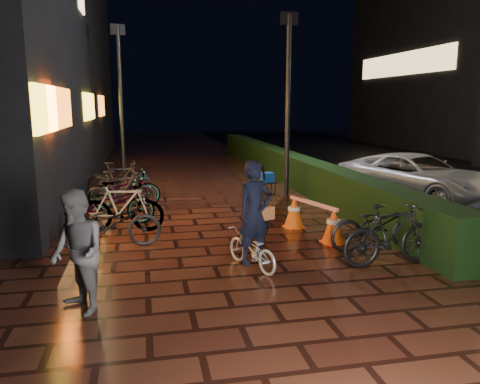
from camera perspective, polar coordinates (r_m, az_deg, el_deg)
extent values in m
plane|color=#381911|center=(8.62, -0.01, -7.52)|extent=(80.00, 80.00, 0.00)
cube|color=black|center=(16.91, 5.53, 3.20)|extent=(0.70, 20.00, 1.00)
imported|color=slate|center=(6.41, -19.23, -6.98)|extent=(0.94, 1.00, 1.63)
imported|color=#A5A5AA|center=(14.24, 20.67, 1.76)|extent=(3.85, 5.11, 1.29)
cube|color=yellow|center=(9.69, -22.64, 9.33)|extent=(0.08, 2.00, 0.90)
cube|color=orange|center=(11.17, -21.20, 9.50)|extent=(0.08, 3.00, 0.90)
cube|color=yellow|center=(17.12, -17.91, 9.88)|extent=(0.08, 2.80, 0.90)
cube|color=orange|center=(22.10, -16.53, 10.04)|extent=(0.08, 2.20, 0.90)
cube|color=black|center=(32.59, 25.78, 17.29)|extent=(8.00, 14.00, 14.00)
cube|color=#FFD88C|center=(30.17, 19.12, 14.53)|extent=(0.06, 10.00, 1.30)
cylinder|color=black|center=(13.64, 5.83, 10.07)|extent=(0.14, 0.14, 5.11)
cube|color=black|center=(13.83, 6.04, 20.30)|extent=(0.49, 0.08, 0.34)
cylinder|color=black|center=(17.67, -14.30, 10.33)|extent=(0.17, 0.17, 5.36)
cube|color=black|center=(17.86, -14.70, 18.62)|extent=(0.52, 0.20, 0.36)
imported|color=white|center=(7.80, 1.37, -6.94)|extent=(0.90, 1.34, 0.67)
imported|color=black|center=(7.55, 1.83, -2.53)|extent=(0.73, 0.62, 1.70)
cube|color=#975229|center=(7.66, 3.11, -2.59)|extent=(0.32, 0.23, 0.22)
cone|color=#ED4A0C|center=(9.37, 11.32, -3.97)|extent=(0.45, 0.45, 0.71)
cone|color=#E7550C|center=(10.38, 6.61, -2.39)|extent=(0.45, 0.45, 0.71)
cube|color=red|center=(9.46, 11.25, -5.97)|extent=(0.48, 0.48, 0.03)
cube|color=#FF360D|center=(10.46, 6.57, -4.21)|extent=(0.48, 0.48, 0.03)
cube|color=red|center=(9.80, 8.89, -1.35)|extent=(0.53, 1.48, 0.07)
cube|color=black|center=(14.05, 3.29, 1.17)|extent=(0.55, 0.46, 0.04)
cylinder|color=black|center=(13.87, 2.73, 0.23)|extent=(0.03, 0.03, 0.35)
cylinder|color=black|center=(14.01, 4.30, 0.32)|extent=(0.03, 0.03, 0.35)
cylinder|color=black|center=(14.18, 2.28, 0.47)|extent=(0.03, 0.03, 0.35)
cylinder|color=black|center=(14.31, 3.82, 0.55)|extent=(0.03, 0.03, 0.35)
cube|color=#0D3CAD|center=(14.03, 3.30, 1.81)|extent=(0.40, 0.35, 0.28)
cylinder|color=black|center=(13.86, 2.96, 1.62)|extent=(0.23, 0.37, 0.90)
imported|color=black|center=(10.24, -14.25, -1.78)|extent=(1.85, 0.79, 1.08)
imported|color=black|center=(9.13, -15.43, -3.70)|extent=(1.91, 0.83, 0.97)
imported|color=black|center=(13.77, -14.47, 1.36)|extent=(1.80, 0.54, 1.08)
imported|color=black|center=(10.91, -15.24, -1.36)|extent=(1.85, 0.65, 0.97)
imported|color=black|center=(12.00, -14.36, 0.02)|extent=(1.83, 0.65, 1.08)
imported|color=black|center=(14.64, -14.55, 1.68)|extent=(1.91, 0.86, 0.97)
imported|color=black|center=(12.65, -13.86, 0.33)|extent=(1.91, 0.84, 0.97)
imported|color=black|center=(8.27, 17.97, -4.95)|extent=(1.83, 0.67, 1.08)
imported|color=black|center=(9.04, 16.37, -3.90)|extent=(1.87, 0.71, 0.97)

